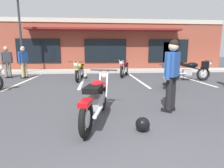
# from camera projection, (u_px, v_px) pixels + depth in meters

# --- Properties ---
(ground_plane) EXTENTS (80.00, 80.00, 0.00)m
(ground_plane) POSITION_uv_depth(u_px,v_px,m) (121.00, 100.00, 5.31)
(ground_plane) COLOR #3D3D42
(sidewalk_kerb) EXTENTS (22.00, 1.80, 0.14)m
(sidewalk_kerb) POSITION_uv_depth(u_px,v_px,m) (106.00, 71.00, 12.67)
(sidewalk_kerb) COLOR #A8A59E
(sidewalk_kerb) RESTS_ON ground_plane
(brick_storefront_building) EXTENTS (17.93, 7.04, 3.73)m
(brick_storefront_building) POSITION_uv_depth(u_px,v_px,m) (104.00, 46.00, 16.25)
(brick_storefront_building) COLOR brown
(brick_storefront_building) RESTS_ON ground_plane
(painted_stall_lines) EXTENTS (8.32, 4.80, 0.01)m
(painted_stall_lines) POSITION_uv_depth(u_px,v_px,m) (110.00, 80.00, 9.16)
(painted_stall_lines) COLOR silver
(painted_stall_lines) RESTS_ON ground_plane
(motorcycle_foreground_classic) EXTENTS (0.81, 2.08, 0.98)m
(motorcycle_foreground_classic) POSITION_uv_depth(u_px,v_px,m) (96.00, 99.00, 3.66)
(motorcycle_foreground_classic) COLOR black
(motorcycle_foreground_classic) RESTS_ON ground_plane
(motorcycle_red_sportbike) EXTENTS (1.00, 2.03, 0.98)m
(motorcycle_red_sportbike) POSITION_uv_depth(u_px,v_px,m) (124.00, 68.00, 10.26)
(motorcycle_red_sportbike) COLOR black
(motorcycle_red_sportbike) RESTS_ON ground_plane
(motorcycle_silver_naked) EXTENTS (1.04, 2.02, 0.98)m
(motorcycle_silver_naked) POSITION_uv_depth(u_px,v_px,m) (168.00, 75.00, 6.97)
(motorcycle_silver_naked) COLOR black
(motorcycle_silver_naked) RESTS_ON ground_plane
(motorcycle_blue_standard) EXTENTS (0.66, 2.11, 0.98)m
(motorcycle_blue_standard) POSITION_uv_depth(u_px,v_px,m) (80.00, 71.00, 8.91)
(motorcycle_blue_standard) COLOR black
(motorcycle_blue_standard) RESTS_ON ground_plane
(motorcycle_green_cafe_racer) EXTENTS (2.11, 0.67, 0.98)m
(motorcycle_green_cafe_racer) POSITION_uv_depth(u_px,v_px,m) (191.00, 70.00, 8.76)
(motorcycle_green_cafe_racer) COLOR black
(motorcycle_green_cafe_racer) RESTS_ON ground_plane
(person_in_black_shirt) EXTENTS (0.48, 0.51, 1.68)m
(person_in_black_shirt) POSITION_uv_depth(u_px,v_px,m) (7.00, 60.00, 9.63)
(person_in_black_shirt) COLOR black
(person_in_black_shirt) RESTS_ON ground_plane
(person_in_shorts_foreground) EXTENTS (0.49, 0.50, 1.68)m
(person_in_shorts_foreground) POSITION_uv_depth(u_px,v_px,m) (172.00, 72.00, 4.16)
(person_in_shorts_foreground) COLOR black
(person_in_shorts_foreground) RESTS_ON ground_plane
(person_by_back_row) EXTENTS (0.40, 0.57, 1.68)m
(person_by_back_row) POSITION_uv_depth(u_px,v_px,m) (23.00, 60.00, 9.51)
(person_by_back_row) COLOR black
(person_by_back_row) RESTS_ON ground_plane
(helmet_on_pavement) EXTENTS (0.26, 0.26, 0.26)m
(helmet_on_pavement) POSITION_uv_depth(u_px,v_px,m) (143.00, 124.00, 3.22)
(helmet_on_pavement) COLOR black
(helmet_on_pavement) RESTS_ON ground_plane
(parking_lot_lamp_post) EXTENTS (0.24, 0.76, 4.89)m
(parking_lot_lamp_post) POSITION_uv_depth(u_px,v_px,m) (19.00, 21.00, 10.49)
(parking_lot_lamp_post) COLOR #2D2D33
(parking_lot_lamp_post) RESTS_ON ground_plane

